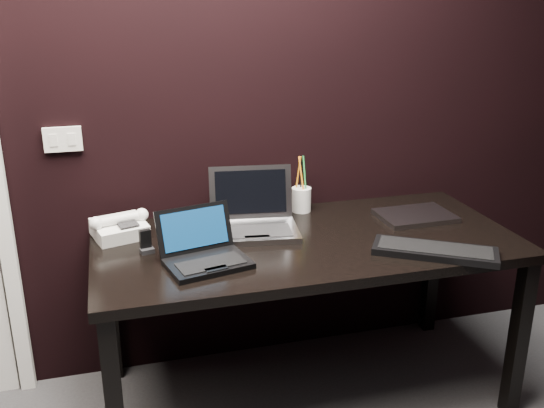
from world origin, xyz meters
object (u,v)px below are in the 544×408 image
object	(u,v)px
desk	(306,256)
mobile_phone	(146,244)
netbook	(204,253)
ext_keyboard	(435,251)
desk_phone	(120,227)
closed_laptop	(415,216)
silver_laptop	(254,220)
pen_cup	(301,198)

from	to	relation	value
desk	mobile_phone	xyz separation A→B (m)	(-0.64, 0.03, 0.11)
netbook	ext_keyboard	xyz separation A→B (m)	(0.86, -0.16, -0.02)
desk_phone	desk	bearing A→B (deg)	-16.03
desk	closed_laptop	distance (m)	0.55
silver_laptop	desk_phone	distance (m)	0.55
netbook	closed_laptop	size ratio (longest dim) A/B	1.05
ext_keyboard	mobile_phone	bearing A→B (deg)	163.57
silver_laptop	pen_cup	size ratio (longest dim) A/B	1.52
ext_keyboard	mobile_phone	xyz separation A→B (m)	(-1.06, 0.31, 0.02)
closed_laptop	pen_cup	size ratio (longest dim) A/B	1.26
desk	netbook	world-z (taller)	netbook
desk	silver_laptop	size ratio (longest dim) A/B	4.33
mobile_phone	pen_cup	xyz separation A→B (m)	(0.72, 0.29, 0.03)
silver_laptop	mobile_phone	xyz separation A→B (m)	(-0.45, -0.11, -0.01)
closed_laptop	ext_keyboard	bearing A→B (deg)	-107.26
desk	desk_phone	world-z (taller)	desk_phone
mobile_phone	pen_cup	world-z (taller)	pen_cup
silver_laptop	mobile_phone	distance (m)	0.46
netbook	mobile_phone	distance (m)	0.25
ext_keyboard	closed_laptop	distance (m)	0.39
silver_laptop	desk_phone	size ratio (longest dim) A/B	1.58
desk	netbook	xyz separation A→B (m)	(-0.44, -0.12, 0.12)
desk	ext_keyboard	bearing A→B (deg)	-33.73
netbook	silver_laptop	world-z (taller)	silver_laptop
desk	closed_laptop	size ratio (longest dim) A/B	5.22
mobile_phone	desk	bearing A→B (deg)	-2.83
desk_phone	pen_cup	size ratio (longest dim) A/B	0.96
desk	netbook	distance (m)	0.47
desk_phone	pen_cup	distance (m)	0.82
silver_laptop	desk_phone	world-z (taller)	silver_laptop
mobile_phone	silver_laptop	bearing A→B (deg)	13.33
closed_laptop	pen_cup	world-z (taller)	pen_cup
netbook	mobile_phone	world-z (taller)	netbook
desk	silver_laptop	bearing A→B (deg)	143.56
closed_laptop	desk_phone	world-z (taller)	desk_phone
desk	silver_laptop	distance (m)	0.26
netbook	pen_cup	distance (m)	0.68
desk	closed_laptop	bearing A→B (deg)	10.00
silver_laptop	desk_phone	bearing A→B (deg)	172.51
netbook	mobile_phone	size ratio (longest dim) A/B	3.84
closed_laptop	mobile_phone	size ratio (longest dim) A/B	3.67
desk	pen_cup	bearing A→B (deg)	75.99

